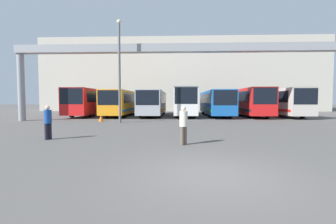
{
  "coord_description": "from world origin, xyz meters",
  "views": [
    {
      "loc": [
        -0.89,
        -5.58,
        1.87
      ],
      "look_at": [
        -1.76,
        16.38,
        0.75
      ],
      "focal_mm": 24.0,
      "sensor_mm": 36.0,
      "label": 1
    }
  ],
  "objects_px": {
    "pedestrian_near_left": "(184,124)",
    "bus_slot_3": "(184,100)",
    "bus_slot_5": "(249,101)",
    "traffic_cone": "(101,118)",
    "bus_slot_4": "(215,102)",
    "bus_slot_6": "(279,101)",
    "bus_slot_0": "(92,101)",
    "lamp_post": "(119,67)",
    "bus_slot_2": "(153,102)",
    "pedestrian_near_right": "(48,121)",
    "bus_slot_1": "(123,102)"
  },
  "relations": [
    {
      "from": "pedestrian_near_left",
      "to": "bus_slot_3",
      "type": "bearing_deg",
      "value": 45.08
    },
    {
      "from": "bus_slot_5",
      "to": "traffic_cone",
      "type": "xyz_separation_m",
      "value": [
        -15.31,
        -7.14,
        -1.55
      ]
    },
    {
      "from": "bus_slot_4",
      "to": "bus_slot_6",
      "type": "xyz_separation_m",
      "value": [
        7.61,
        -0.3,
        0.1
      ]
    },
    {
      "from": "bus_slot_0",
      "to": "traffic_cone",
      "type": "xyz_separation_m",
      "value": [
        3.72,
        -7.5,
        -1.55
      ]
    },
    {
      "from": "bus_slot_6",
      "to": "lamp_post",
      "type": "height_order",
      "value": "lamp_post"
    },
    {
      "from": "bus_slot_0",
      "to": "bus_slot_2",
      "type": "distance_m",
      "value": 7.63
    },
    {
      "from": "bus_slot_6",
      "to": "traffic_cone",
      "type": "xyz_separation_m",
      "value": [
        -19.11,
        -7.67,
        -1.53
      ]
    },
    {
      "from": "bus_slot_2",
      "to": "traffic_cone",
      "type": "height_order",
      "value": "bus_slot_2"
    },
    {
      "from": "bus_slot_6",
      "to": "bus_slot_3",
      "type": "bearing_deg",
      "value": 177.29
    },
    {
      "from": "pedestrian_near_right",
      "to": "traffic_cone",
      "type": "bearing_deg",
      "value": -147.65
    },
    {
      "from": "bus_slot_2",
      "to": "pedestrian_near_left",
      "type": "relative_size",
      "value": 7.16
    },
    {
      "from": "bus_slot_3",
      "to": "bus_slot_5",
      "type": "bearing_deg",
      "value": -8.0
    },
    {
      "from": "bus_slot_2",
      "to": "bus_slot_5",
      "type": "xyz_separation_m",
      "value": [
        11.42,
        -0.85,
        0.11
      ]
    },
    {
      "from": "bus_slot_0",
      "to": "traffic_cone",
      "type": "bearing_deg",
      "value": -63.62
    },
    {
      "from": "pedestrian_near_left",
      "to": "traffic_cone",
      "type": "height_order",
      "value": "pedestrian_near_left"
    },
    {
      "from": "pedestrian_near_left",
      "to": "lamp_post",
      "type": "height_order",
      "value": "lamp_post"
    },
    {
      "from": "bus_slot_0",
      "to": "pedestrian_near_right",
      "type": "relative_size",
      "value": 6.57
    },
    {
      "from": "bus_slot_1",
      "to": "bus_slot_4",
      "type": "xyz_separation_m",
      "value": [
        11.42,
        -0.19,
        -0.01
      ]
    },
    {
      "from": "bus_slot_0",
      "to": "pedestrian_near_left",
      "type": "xyz_separation_m",
      "value": [
        10.81,
        -17.9,
        -0.98
      ]
    },
    {
      "from": "bus_slot_6",
      "to": "pedestrian_near_left",
      "type": "height_order",
      "value": "bus_slot_6"
    },
    {
      "from": "bus_slot_1",
      "to": "pedestrian_near_left",
      "type": "relative_size",
      "value": 7.38
    },
    {
      "from": "bus_slot_5",
      "to": "lamp_post",
      "type": "bearing_deg",
      "value": -148.41
    },
    {
      "from": "bus_slot_1",
      "to": "pedestrian_near_left",
      "type": "xyz_separation_m",
      "value": [
        7.0,
        -18.56,
        -0.87
      ]
    },
    {
      "from": "bus_slot_6",
      "to": "lamp_post",
      "type": "relative_size",
      "value": 1.29
    },
    {
      "from": "bus_slot_4",
      "to": "traffic_cone",
      "type": "distance_m",
      "value": 14.07
    },
    {
      "from": "bus_slot_2",
      "to": "pedestrian_near_right",
      "type": "bearing_deg",
      "value": -100.58
    },
    {
      "from": "bus_slot_1",
      "to": "bus_slot_6",
      "type": "height_order",
      "value": "bus_slot_6"
    },
    {
      "from": "bus_slot_2",
      "to": "pedestrian_near_left",
      "type": "bearing_deg",
      "value": -80.13
    },
    {
      "from": "bus_slot_0",
      "to": "bus_slot_2",
      "type": "bearing_deg",
      "value": 3.66
    },
    {
      "from": "bus_slot_1",
      "to": "bus_slot_2",
      "type": "relative_size",
      "value": 1.03
    },
    {
      "from": "bus_slot_0",
      "to": "bus_slot_4",
      "type": "distance_m",
      "value": 15.23
    },
    {
      "from": "bus_slot_2",
      "to": "bus_slot_4",
      "type": "xyz_separation_m",
      "value": [
        7.61,
        -0.02,
        -0.01
      ]
    },
    {
      "from": "bus_slot_0",
      "to": "traffic_cone",
      "type": "distance_m",
      "value": 8.52
    },
    {
      "from": "bus_slot_1",
      "to": "bus_slot_0",
      "type": "bearing_deg",
      "value": -170.13
    },
    {
      "from": "bus_slot_4",
      "to": "pedestrian_near_right",
      "type": "bearing_deg",
      "value": -122.04
    },
    {
      "from": "bus_slot_3",
      "to": "pedestrian_near_right",
      "type": "distance_m",
      "value": 18.98
    },
    {
      "from": "bus_slot_1",
      "to": "bus_slot_4",
      "type": "distance_m",
      "value": 11.42
    },
    {
      "from": "bus_slot_5",
      "to": "bus_slot_6",
      "type": "height_order",
      "value": "bus_slot_5"
    },
    {
      "from": "lamp_post",
      "to": "bus_slot_2",
      "type": "bearing_deg",
      "value": 78.09
    },
    {
      "from": "bus_slot_0",
      "to": "bus_slot_6",
      "type": "xyz_separation_m",
      "value": [
        22.84,
        0.17,
        -0.02
      ]
    },
    {
      "from": "bus_slot_0",
      "to": "bus_slot_5",
      "type": "xyz_separation_m",
      "value": [
        19.03,
        -0.36,
        0.0
      ]
    },
    {
      "from": "bus_slot_2",
      "to": "bus_slot_0",
      "type": "bearing_deg",
      "value": -176.34
    },
    {
      "from": "bus_slot_1",
      "to": "bus_slot_3",
      "type": "xyz_separation_m",
      "value": [
        7.61,
        0.05,
        0.15
      ]
    },
    {
      "from": "bus_slot_2",
      "to": "pedestrian_near_right",
      "type": "relative_size",
      "value": 7.17
    },
    {
      "from": "bus_slot_1",
      "to": "pedestrian_near_right",
      "type": "xyz_separation_m",
      "value": [
        0.56,
        -17.54,
        -0.87
      ]
    },
    {
      "from": "bus_slot_2",
      "to": "bus_slot_4",
      "type": "distance_m",
      "value": 7.61
    },
    {
      "from": "bus_slot_4",
      "to": "lamp_post",
      "type": "relative_size",
      "value": 1.36
    },
    {
      "from": "bus_slot_1",
      "to": "bus_slot_4",
      "type": "height_order",
      "value": "bus_slot_1"
    },
    {
      "from": "bus_slot_0",
      "to": "lamp_post",
      "type": "bearing_deg",
      "value": -56.3
    },
    {
      "from": "bus_slot_5",
      "to": "bus_slot_6",
      "type": "bearing_deg",
      "value": 7.9
    }
  ]
}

